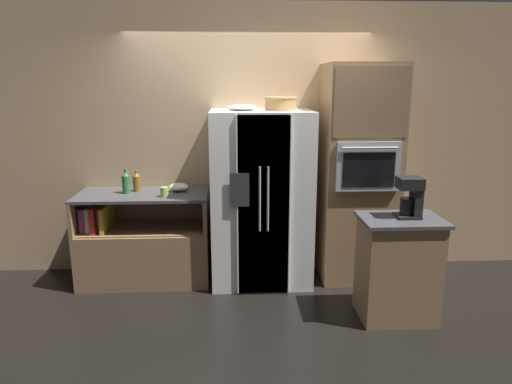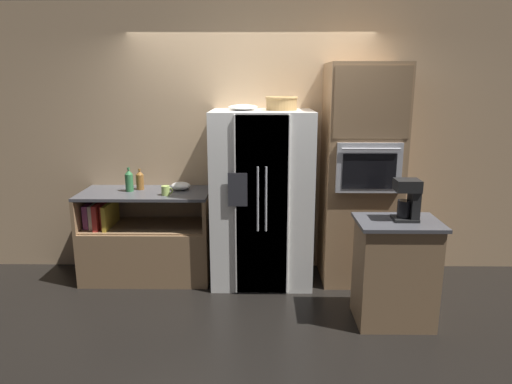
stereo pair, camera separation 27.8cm
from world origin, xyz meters
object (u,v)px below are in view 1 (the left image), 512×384
Objects in this scene: bottle_tall at (137,181)px; bottle_short at (126,182)px; wall_oven at (358,174)px; fruit_bowl at (242,107)px; coffee_maker at (411,196)px; wicker_basket at (280,103)px; mixing_bowl at (178,187)px; mug at (165,192)px; refrigerator at (261,198)px.

bottle_tall is 0.88× the size of bottle_short.
fruit_bowl is at bearing -179.86° from wall_oven.
fruit_bowl is at bearing 147.48° from coffee_maker.
bottle_short is (-1.54, 0.02, -0.78)m from wicker_basket.
mixing_bowl is (0.42, -0.01, -0.06)m from bottle_tall.
wicker_basket is at bearing 7.03° from mug.
refrigerator is 7.09× the size of bottle_short.
bottle_short is at bearing 160.38° from coffee_maker.
wall_oven is at bearing -0.55° from bottle_short.
wall_oven is at bearing -3.09° from mixing_bowl.
coffee_maker is at bearing -41.21° from wicker_basket.
wicker_basket is at bearing 14.64° from refrigerator.
coffee_maker is at bearing -21.92° from bottle_tall.
refrigerator is at bearing -6.99° from bottle_tall.
fruit_bowl is 0.85× the size of coffee_maker.
fruit_bowl reaches higher than bottle_short.
wall_oven reaches higher than mug.
bottle_tall is (-1.45, 0.11, -0.79)m from wicker_basket.
coffee_maker is (1.20, -0.83, 0.22)m from refrigerator.
bottle_short is at bearing -171.47° from mixing_bowl.
mug is (-1.13, -0.14, -0.84)m from wicker_basket.
refrigerator reaches higher than mixing_bowl.
fruit_bowl is 1.04m from mixing_bowl.
refrigerator is at bearing 145.11° from coffee_maker.
bottle_tall is at bearing 42.88° from bottle_short.
coffee_maker is (2.46, -0.99, 0.07)m from bottle_tall.
mug is at bearing -172.97° from wicker_basket.
refrigerator is at bearing -3.10° from bottle_short.
coffee_maker is (0.20, -0.89, -0.01)m from wall_oven.
bottle_tall is 0.40m from mug.
wicker_basket is 1.28× the size of bottle_short.
bottle_short reaches higher than mug.
refrigerator reaches higher than bottle_short.
coffee_maker is (1.01, -0.88, -0.72)m from wicker_basket.
mug is (0.32, -0.25, -0.05)m from bottle_tall.
bottle_short is at bearing -137.12° from bottle_tall.
wall_oven is 10.08× the size of bottle_tall.
mixing_bowl is (-0.65, 0.10, -0.81)m from fruit_bowl.
mug is at bearing 160.85° from coffee_maker.
wicker_basket is at bearing -4.17° from bottle_tall.
bottle_tall is (-1.26, 0.15, 0.15)m from refrigerator.
refrigerator is at bearing -14.30° from fruit_bowl.
mixing_bowl is (-1.83, 0.10, -0.13)m from wall_oven.
mug is 2.27m from coffee_maker.
wicker_basket reaches higher than mixing_bowl.
coffee_maker is at bearing -32.52° from fruit_bowl.
wicker_basket is (0.19, 0.05, 0.94)m from refrigerator.
wicker_basket is 0.92× the size of coffee_maker.
wicker_basket reaches higher than mug.
wall_oven is 6.40× the size of coffee_maker.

